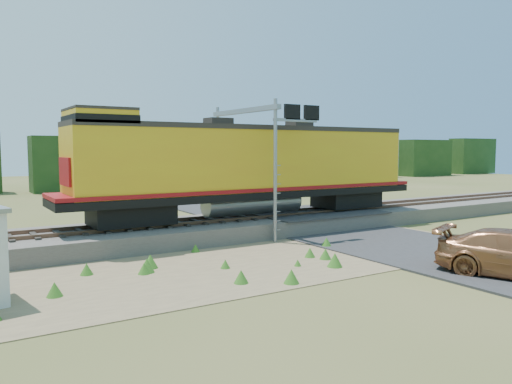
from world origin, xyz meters
TOP-DOWN VIEW (x-y plane):
  - ground at (0.00, 0.00)m, footprint 140.00×140.00m
  - ballast at (0.00, 6.00)m, footprint 70.00×5.00m
  - rails at (0.00, 6.00)m, footprint 70.00×1.54m
  - dirt_shoulder at (-2.00, 0.50)m, footprint 26.00×8.00m
  - road at (7.00, 0.74)m, footprint 7.00×66.00m
  - tree_line_north at (0.00, 38.00)m, footprint 130.00×3.00m
  - weed_clumps at (-3.50, 0.10)m, footprint 15.00×6.20m
  - locomotive at (2.86, 6.00)m, footprint 19.54×2.98m
  - signal_gantry at (2.95, 5.35)m, footprint 2.60×6.20m

SIDE VIEW (x-z plane):
  - ground at x=0.00m, z-range 0.00..0.00m
  - weed_clumps at x=-3.50m, z-range -0.28..0.28m
  - dirt_shoulder at x=-2.00m, z-range 0.00..0.03m
  - road at x=7.00m, z-range -0.34..0.52m
  - ballast at x=0.00m, z-range 0.00..0.80m
  - rails at x=0.00m, z-range 0.80..0.96m
  - tree_line_north at x=0.00m, z-range -0.18..6.32m
  - locomotive at x=2.86m, z-range 0.93..5.97m
  - signal_gantry at x=2.95m, z-range 1.67..8.23m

